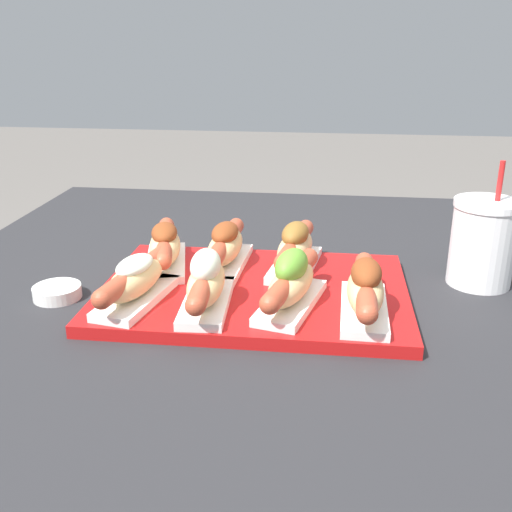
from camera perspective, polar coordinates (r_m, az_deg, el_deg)
name	(u,v)px	position (r m, az deg, el deg)	size (l,w,h in m)	color
patio_table	(266,474)	(1.11, 0.92, -20.05)	(1.11, 1.15, 0.70)	#232326
serving_tray	(254,292)	(0.88, -0.16, -3.43)	(0.45, 0.31, 0.02)	#B71414
hot_dog_0	(136,280)	(0.84, -11.38, -2.22)	(0.09, 0.20, 0.07)	white
hot_dog_1	(206,282)	(0.81, -4.77, -2.47)	(0.07, 0.20, 0.08)	white
hot_dog_2	(291,282)	(0.80, 3.37, -2.50)	(0.10, 0.19, 0.08)	white
hot_dog_3	(365,290)	(0.80, 10.37, -3.16)	(0.06, 0.20, 0.08)	white
hot_dog_4	(165,246)	(0.95, -8.65, 0.93)	(0.09, 0.19, 0.07)	white
hot_dog_5	(225,246)	(0.94, -2.94, 0.92)	(0.07, 0.20, 0.07)	white
hot_dog_6	(295,248)	(0.94, 3.74, 0.78)	(0.08, 0.20, 0.08)	white
sauce_bowl	(57,291)	(0.93, -18.41, -3.21)	(0.07, 0.07, 0.02)	silver
drink_cup	(483,242)	(0.98, 20.81, 1.22)	(0.10, 0.10, 0.19)	white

